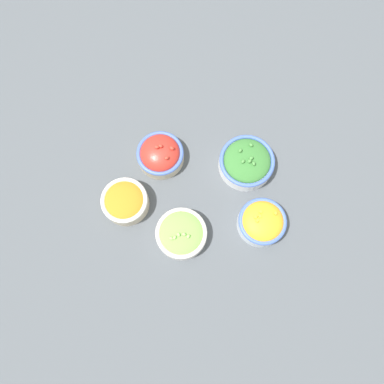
{
  "coord_description": "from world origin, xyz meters",
  "views": [
    {
      "loc": [
        0.06,
        0.27,
        1.05
      ],
      "look_at": [
        0.0,
        0.0,
        0.03
      ],
      "focal_mm": 35.0,
      "sensor_mm": 36.0,
      "label": 1
    }
  ],
  "objects_px": {
    "bowl_broccoli": "(247,162)",
    "bowl_carrots": "(125,201)",
    "bowl_lettuce": "(181,234)",
    "bowl_squash": "(262,222)",
    "bowl_cherry_tomatoes": "(160,154)"
  },
  "relations": [
    {
      "from": "bowl_broccoli",
      "to": "bowl_carrots",
      "type": "distance_m",
      "value": 0.36
    },
    {
      "from": "bowl_lettuce",
      "to": "bowl_carrots",
      "type": "bearing_deg",
      "value": -42.01
    },
    {
      "from": "bowl_squash",
      "to": "bowl_carrots",
      "type": "xyz_separation_m",
      "value": [
        0.36,
        -0.14,
        0.0
      ]
    },
    {
      "from": "bowl_broccoli",
      "to": "bowl_lettuce",
      "type": "bearing_deg",
      "value": 35.71
    },
    {
      "from": "bowl_lettuce",
      "to": "bowl_cherry_tomatoes",
      "type": "relative_size",
      "value": 1.03
    },
    {
      "from": "bowl_cherry_tomatoes",
      "to": "bowl_carrots",
      "type": "distance_m",
      "value": 0.17
    },
    {
      "from": "bowl_carrots",
      "to": "bowl_broccoli",
      "type": "bearing_deg",
      "value": -173.54
    },
    {
      "from": "bowl_squash",
      "to": "bowl_cherry_tomatoes",
      "type": "height_order",
      "value": "bowl_cherry_tomatoes"
    },
    {
      "from": "bowl_squash",
      "to": "bowl_cherry_tomatoes",
      "type": "bearing_deg",
      "value": -47.3
    },
    {
      "from": "bowl_squash",
      "to": "bowl_cherry_tomatoes",
      "type": "distance_m",
      "value": 0.35
    },
    {
      "from": "bowl_squash",
      "to": "bowl_carrots",
      "type": "height_order",
      "value": "bowl_squash"
    },
    {
      "from": "bowl_carrots",
      "to": "bowl_cherry_tomatoes",
      "type": "bearing_deg",
      "value": -136.34
    },
    {
      "from": "bowl_cherry_tomatoes",
      "to": "bowl_lettuce",
      "type": "bearing_deg",
      "value": 92.9
    },
    {
      "from": "bowl_lettuce",
      "to": "bowl_cherry_tomatoes",
      "type": "distance_m",
      "value": 0.24
    },
    {
      "from": "bowl_squash",
      "to": "bowl_cherry_tomatoes",
      "type": "relative_size",
      "value": 0.97
    }
  ]
}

